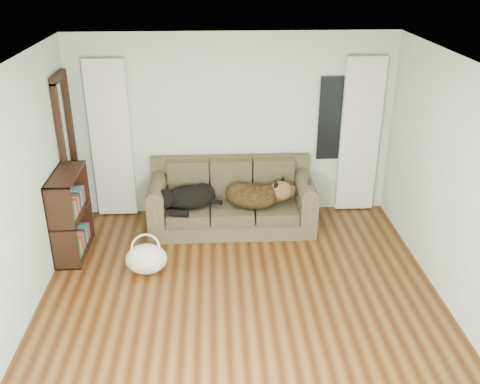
{
  "coord_description": "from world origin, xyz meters",
  "views": [
    {
      "loc": [
        -0.26,
        -4.71,
        3.59
      ],
      "look_at": [
        0.05,
        1.6,
        0.69
      ],
      "focal_mm": 40.0,
      "sensor_mm": 36.0,
      "label": 1
    }
  ],
  "objects_px": {
    "tote_bag": "(147,261)",
    "bookshelf": "(71,218)",
    "dog_shepherd": "(254,196)",
    "sofa": "(232,197)",
    "dog_black_lab": "(187,199)"
  },
  "relations": [
    {
      "from": "tote_bag",
      "to": "bookshelf",
      "type": "distance_m",
      "value": 1.16
    },
    {
      "from": "tote_bag",
      "to": "bookshelf",
      "type": "xyz_separation_m",
      "value": [
        -0.98,
        0.52,
        0.34
      ]
    },
    {
      "from": "dog_black_lab",
      "to": "dog_shepherd",
      "type": "distance_m",
      "value": 0.92
    },
    {
      "from": "sofa",
      "to": "dog_black_lab",
      "type": "distance_m",
      "value": 0.62
    },
    {
      "from": "tote_bag",
      "to": "bookshelf",
      "type": "relative_size",
      "value": 0.46
    },
    {
      "from": "sofa",
      "to": "dog_shepherd",
      "type": "bearing_deg",
      "value": -15.35
    },
    {
      "from": "dog_shepherd",
      "to": "dog_black_lab",
      "type": "bearing_deg",
      "value": 25.46
    },
    {
      "from": "dog_black_lab",
      "to": "bookshelf",
      "type": "distance_m",
      "value": 1.53
    },
    {
      "from": "dog_shepherd",
      "to": "tote_bag",
      "type": "distance_m",
      "value": 1.77
    },
    {
      "from": "tote_bag",
      "to": "dog_black_lab",
      "type": "bearing_deg",
      "value": 66.29
    },
    {
      "from": "tote_bag",
      "to": "sofa",
      "type": "bearing_deg",
      "value": 46.7
    },
    {
      "from": "dog_black_lab",
      "to": "tote_bag",
      "type": "bearing_deg",
      "value": -123.89
    },
    {
      "from": "bookshelf",
      "to": "sofa",
      "type": "bearing_deg",
      "value": 13.25
    },
    {
      "from": "tote_bag",
      "to": "bookshelf",
      "type": "height_order",
      "value": "bookshelf"
    },
    {
      "from": "sofa",
      "to": "dog_shepherd",
      "type": "distance_m",
      "value": 0.32
    }
  ]
}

